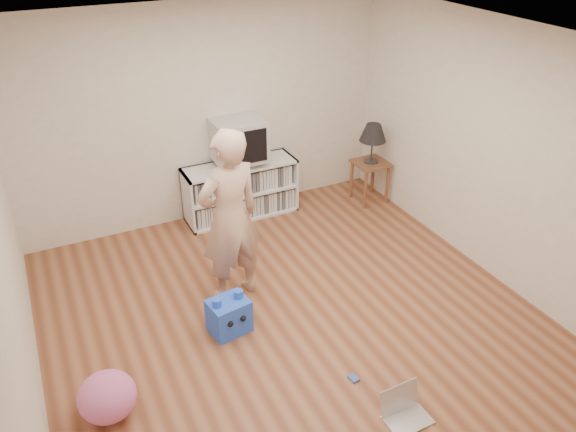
% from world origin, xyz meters
% --- Properties ---
extents(ground, '(4.50, 4.50, 0.00)m').
position_xyz_m(ground, '(0.00, 0.00, 0.00)').
color(ground, brown).
rests_on(ground, ground).
extents(walls, '(4.52, 4.52, 2.60)m').
position_xyz_m(walls, '(0.00, 0.00, 1.30)').
color(walls, beige).
rests_on(walls, ground).
extents(ceiling, '(4.50, 4.50, 0.01)m').
position_xyz_m(ceiling, '(0.00, 0.00, 2.60)').
color(ceiling, white).
rests_on(ceiling, walls).
extents(media_unit, '(1.40, 0.45, 0.70)m').
position_xyz_m(media_unit, '(0.32, 2.04, 0.35)').
color(media_unit, white).
rests_on(media_unit, ground).
extents(dvd_deck, '(0.45, 0.35, 0.07)m').
position_xyz_m(dvd_deck, '(0.32, 2.02, 0.73)').
color(dvd_deck, gray).
rests_on(dvd_deck, media_unit).
extents(crt_tv, '(0.60, 0.53, 0.50)m').
position_xyz_m(crt_tv, '(0.32, 2.02, 1.02)').
color(crt_tv, '#B5B5BA').
rests_on(crt_tv, dvd_deck).
extents(side_table, '(0.42, 0.42, 0.55)m').
position_xyz_m(side_table, '(1.99, 1.65, 0.42)').
color(side_table, brown).
rests_on(side_table, ground).
extents(table_lamp, '(0.34, 0.34, 0.52)m').
position_xyz_m(table_lamp, '(1.99, 1.65, 0.94)').
color(table_lamp, '#333333').
rests_on(table_lamp, side_table).
extents(person, '(0.72, 0.55, 1.80)m').
position_xyz_m(person, '(-0.36, 0.53, 0.90)').
color(person, '#D7AB93').
rests_on(person, ground).
extents(laptop, '(0.36, 0.29, 0.24)m').
position_xyz_m(laptop, '(0.27, -1.49, 0.07)').
color(laptop, silver).
rests_on(laptop, ground).
extents(playing_cards, '(0.08, 0.10, 0.02)m').
position_xyz_m(playing_cards, '(0.12, -1.00, 0.01)').
color(playing_cards, '#425DB0').
rests_on(playing_cards, ground).
extents(plush_blue, '(0.39, 0.35, 0.41)m').
position_xyz_m(plush_blue, '(-0.60, 0.04, 0.18)').
color(plush_blue, blue).
rests_on(plush_blue, ground).
extents(plush_pink, '(0.46, 0.46, 0.38)m').
position_xyz_m(plush_pink, '(-1.79, -0.47, 0.19)').
color(plush_pink, pink).
rests_on(plush_pink, ground).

